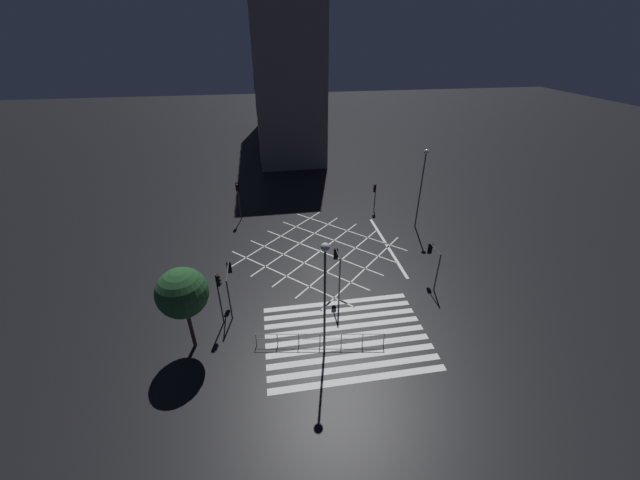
% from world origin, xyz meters
% --- Properties ---
extents(ground_plane, '(200.00, 200.00, 0.00)m').
position_xyz_m(ground_plane, '(0.00, 0.00, 0.00)').
color(ground_plane, black).
extents(road_markings, '(16.90, 23.58, 0.01)m').
position_xyz_m(road_markings, '(0.31, -7.80, 0.00)').
color(road_markings, silver).
rests_on(road_markings, ground_plane).
extents(office_building, '(10.06, 31.46, 23.43)m').
position_xyz_m(office_building, '(-0.01, 38.96, 11.72)').
color(office_building, slate).
rests_on(office_building, ground_plane).
extents(traffic_light_ne_main, '(0.39, 0.36, 3.24)m').
position_xyz_m(traffic_light_ne_main, '(7.73, 8.00, 2.32)').
color(traffic_light_ne_main, '#424244').
rests_on(traffic_light_ne_main, ground_plane).
extents(traffic_light_sw_cross, '(0.36, 2.73, 3.53)m').
position_xyz_m(traffic_light_sw_cross, '(-7.94, -6.69, 2.60)').
color(traffic_light_sw_cross, '#424244').
rests_on(traffic_light_sw_cross, ground_plane).
extents(traffic_light_nw_cross, '(0.36, 0.39, 4.46)m').
position_xyz_m(traffic_light_nw_cross, '(-7.70, 7.98, 3.17)').
color(traffic_light_nw_cross, '#424244').
rests_on(traffic_light_nw_cross, ground_plane).
extents(traffic_light_median_south, '(0.36, 1.87, 4.16)m').
position_xyz_m(traffic_light_median_south, '(0.23, -6.80, 3.02)').
color(traffic_light_median_south, '#424244').
rests_on(traffic_light_median_south, ground_plane).
extents(traffic_light_se_cross, '(0.36, 2.08, 3.52)m').
position_xyz_m(traffic_light_se_cross, '(8.29, -6.33, 2.56)').
color(traffic_light_se_cross, '#424244').
rests_on(traffic_light_se_cross, ground_plane).
extents(traffic_light_sw_main, '(0.39, 0.36, 4.33)m').
position_xyz_m(traffic_light_sw_main, '(-8.45, -8.47, 3.09)').
color(traffic_light_sw_main, '#424244').
rests_on(traffic_light_sw_main, ground_plane).
extents(street_lamp_east, '(0.52, 0.52, 8.47)m').
position_xyz_m(street_lamp_east, '(-1.76, -12.41, 5.98)').
color(street_lamp_east, '#424244').
rests_on(street_lamp_east, ground_plane).
extents(street_lamp_west, '(0.48, 0.48, 8.49)m').
position_xyz_m(street_lamp_west, '(11.05, 3.31, 5.79)').
color(street_lamp_west, '#424244').
rests_on(street_lamp_west, ground_plane).
extents(street_tree_near, '(3.21, 3.21, 6.16)m').
position_xyz_m(street_tree_near, '(-10.31, -10.42, 4.54)').
color(street_tree_near, '#38281C').
rests_on(street_tree_near, ground_plane).
extents(pedestrian_railing, '(8.55, 1.45, 1.05)m').
position_xyz_m(pedestrian_railing, '(-1.94, -11.76, 0.67)').
color(pedestrian_railing, '#9EA0A5').
rests_on(pedestrian_railing, ground_plane).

